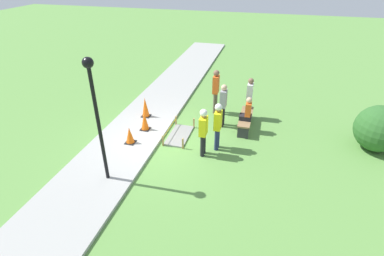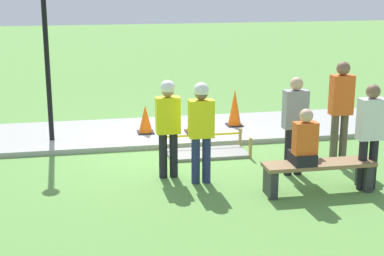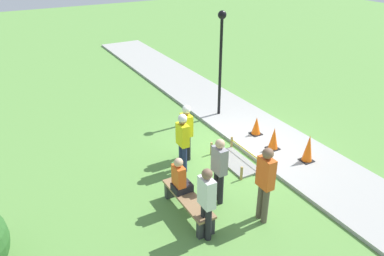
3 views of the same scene
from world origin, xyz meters
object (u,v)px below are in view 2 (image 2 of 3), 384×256
(bystander_in_orange_shirt, at_px, (341,105))
(bystander_in_white_shirt, at_px, (295,120))
(lamppost_near, at_px, (45,21))
(worker_supervisor, at_px, (168,121))
(traffic_cone_sidewalk_edge, at_px, (145,119))
(person_seated_on_bench, at_px, (304,143))
(traffic_cone_far_patch, at_px, (193,116))
(park_bench, at_px, (319,171))
(worker_assistant, at_px, (201,125))
(bystander_in_gray_shirt, at_px, (370,131))
(traffic_cone_near_patch, at_px, (235,108))

(bystander_in_orange_shirt, bearing_deg, bystander_in_white_shirt, 25.09)
(bystander_in_orange_shirt, relative_size, lamppost_near, 0.52)
(worker_supervisor, height_order, bystander_in_white_shirt, bystander_in_white_shirt)
(worker_supervisor, height_order, lamppost_near, lamppost_near)
(traffic_cone_sidewalk_edge, bearing_deg, person_seated_on_bench, 118.05)
(person_seated_on_bench, height_order, bystander_in_orange_shirt, bystander_in_orange_shirt)
(traffic_cone_far_patch, xyz_separation_m, traffic_cone_sidewalk_edge, (1.00, -0.14, -0.05))
(traffic_cone_far_patch, height_order, bystander_in_white_shirt, bystander_in_white_shirt)
(park_bench, xyz_separation_m, worker_assistant, (1.72, -0.78, 0.64))
(park_bench, height_order, bystander_in_gray_shirt, bystander_in_gray_shirt)
(traffic_cone_far_patch, xyz_separation_m, worker_supervisor, (0.91, 2.43, 0.54))
(traffic_cone_sidewalk_edge, height_order, lamppost_near, lamppost_near)
(bystander_in_orange_shirt, height_order, lamppost_near, lamppost_near)
(traffic_cone_sidewalk_edge, height_order, bystander_in_white_shirt, bystander_in_white_shirt)
(bystander_in_white_shirt, height_order, lamppost_near, lamppost_near)
(traffic_cone_near_patch, height_order, worker_assistant, worker_assistant)
(traffic_cone_near_patch, distance_m, lamppost_near, 4.41)
(lamppost_near, bearing_deg, park_bench, 139.93)
(traffic_cone_far_patch, bearing_deg, bystander_in_white_shirt, 113.99)
(traffic_cone_sidewalk_edge, xyz_separation_m, worker_supervisor, (-0.09, 2.57, 0.59))
(traffic_cone_near_patch, relative_size, traffic_cone_far_patch, 1.17)
(traffic_cone_near_patch, bearing_deg, worker_assistant, 65.87)
(person_seated_on_bench, xyz_separation_m, worker_assistant, (1.44, -0.83, 0.15))
(traffic_cone_far_patch, bearing_deg, worker_supervisor, 69.41)
(bystander_in_orange_shirt, bearing_deg, worker_supervisor, 3.86)
(traffic_cone_sidewalk_edge, height_order, bystander_in_orange_shirt, bystander_in_orange_shirt)
(traffic_cone_sidewalk_edge, bearing_deg, worker_assistant, 100.99)
(bystander_in_gray_shirt, bearing_deg, traffic_cone_sidewalk_edge, -50.18)
(park_bench, xyz_separation_m, bystander_in_white_shirt, (0.09, -0.88, 0.61))
(traffic_cone_near_patch, relative_size, bystander_in_orange_shirt, 0.43)
(bystander_in_orange_shirt, height_order, bystander_in_gray_shirt, bystander_in_orange_shirt)
(bystander_in_orange_shirt, bearing_deg, park_bench, 54.95)
(traffic_cone_far_patch, xyz_separation_m, bystander_in_gray_shirt, (-2.11, 3.60, 0.52))
(traffic_cone_near_patch, relative_size, bystander_in_white_shirt, 0.48)
(traffic_cone_far_patch, bearing_deg, lamppost_near, 0.76)
(person_seated_on_bench, height_order, bystander_in_white_shirt, bystander_in_white_shirt)
(worker_supervisor, height_order, bystander_in_orange_shirt, bystander_in_orange_shirt)
(worker_assistant, xyz_separation_m, bystander_in_white_shirt, (-1.63, -0.10, -0.03))
(worker_assistant, relative_size, bystander_in_orange_shirt, 0.90)
(park_bench, distance_m, worker_supervisor, 2.57)
(traffic_cone_near_patch, distance_m, worker_assistant, 3.53)
(bystander_in_orange_shirt, xyz_separation_m, bystander_in_gray_shirt, (0.14, 1.38, -0.10))
(traffic_cone_near_patch, xyz_separation_m, bystander_in_orange_shirt, (-1.26, 2.60, 0.57))
(person_seated_on_bench, xyz_separation_m, bystander_in_orange_shirt, (-1.25, -1.42, 0.23))
(bystander_in_gray_shirt, bearing_deg, person_seated_on_bench, 2.05)
(traffic_cone_near_patch, distance_m, park_bench, 3.99)
(person_seated_on_bench, relative_size, worker_supervisor, 0.53)
(bystander_in_white_shirt, bearing_deg, traffic_cone_sidewalk_edge, -52.22)
(bystander_in_gray_shirt, bearing_deg, lamppost_near, -35.25)
(bystander_in_white_shirt, distance_m, lamppost_near, 5.14)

